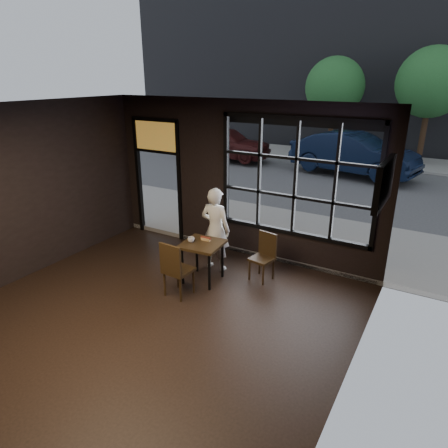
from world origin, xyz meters
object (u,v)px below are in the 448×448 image
Objects in this scene: cafe_table at (203,262)px; navy_car at (353,153)px; chair_near at (179,268)px; man at (216,229)px.

navy_car is at bearing 82.27° from cafe_table.
chair_near is 0.61× the size of man.
chair_near is at bearing -101.99° from cafe_table.
cafe_table is at bearing -93.02° from chair_near.
navy_car is (0.46, 9.13, 0.04)m from man.
cafe_table is 0.71m from man.
man is at bearing -87.46° from chair_near.
chair_near reaches higher than cafe_table.
man is 9.15m from navy_car.
cafe_table is 0.16× the size of navy_car.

